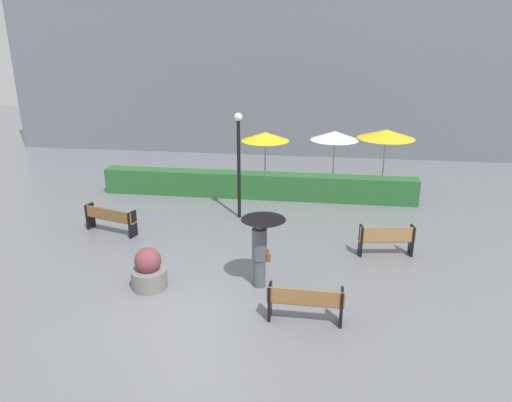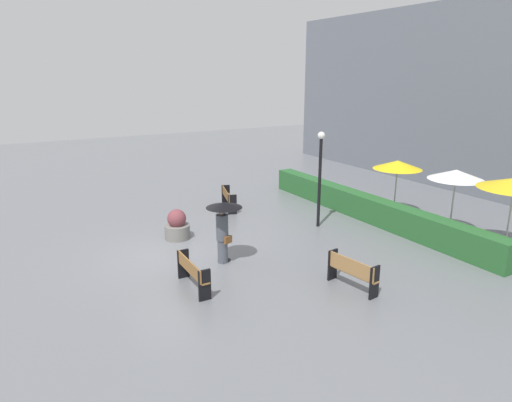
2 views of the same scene
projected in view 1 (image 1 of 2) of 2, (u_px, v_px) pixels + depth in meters
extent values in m
plane|color=slate|center=(194.00, 310.00, 11.48)|extent=(60.00, 60.00, 0.00)
cube|color=olive|center=(305.00, 302.00, 10.88)|extent=(1.72, 0.27, 0.04)
cube|color=olive|center=(305.00, 297.00, 10.68)|extent=(1.72, 0.07, 0.37)
cube|color=black|center=(270.00, 302.00, 10.99)|extent=(0.07, 0.34, 0.87)
cube|color=black|center=(341.00, 307.00, 10.76)|extent=(0.07, 0.34, 0.87)
cube|color=brown|center=(111.00, 219.00, 15.78)|extent=(1.88, 0.81, 0.04)
cube|color=brown|center=(107.00, 214.00, 15.58)|extent=(1.81, 0.59, 0.37)
cube|color=black|center=(90.00, 216.00, 16.13)|extent=(0.17, 0.37, 0.86)
cube|color=black|center=(133.00, 224.00, 15.43)|extent=(0.17, 0.37, 0.86)
cube|color=#9E7242|center=(386.00, 240.00, 14.18)|extent=(1.63, 0.47, 0.04)
cube|color=#9E7242|center=(388.00, 235.00, 13.97)|extent=(1.60, 0.27, 0.44)
cube|color=black|center=(361.00, 241.00, 14.15)|extent=(0.11, 0.35, 0.92)
cube|color=black|center=(411.00, 240.00, 14.16)|extent=(0.11, 0.35, 0.92)
cylinder|color=#4C515B|center=(259.00, 272.00, 12.45)|extent=(0.32, 0.32, 0.76)
cube|color=black|center=(259.00, 283.00, 12.62)|extent=(0.35, 0.39, 0.08)
cylinder|color=#4C515B|center=(259.00, 244.00, 12.19)|extent=(0.38, 0.38, 0.82)
sphere|color=tan|center=(259.00, 225.00, 12.02)|extent=(0.21, 0.21, 0.21)
cube|color=brown|center=(268.00, 256.00, 12.37)|extent=(0.19, 0.30, 0.22)
cylinder|color=black|center=(263.00, 233.00, 12.12)|extent=(0.02, 0.02, 0.90)
cone|color=black|center=(263.00, 216.00, 11.97)|extent=(1.12, 1.12, 0.16)
cylinder|color=slate|center=(149.00, 278.00, 12.41)|extent=(0.90, 0.90, 0.51)
sphere|color=brown|center=(148.00, 261.00, 12.24)|extent=(0.68, 0.68, 0.68)
cylinder|color=black|center=(239.00, 170.00, 16.65)|extent=(0.12, 0.12, 3.43)
sphere|color=white|center=(238.00, 117.00, 16.05)|extent=(0.28, 0.28, 0.28)
cylinder|color=silver|center=(265.00, 162.00, 20.16)|extent=(0.06, 0.06, 2.18)
cone|color=yellow|center=(265.00, 136.00, 19.80)|extent=(1.97, 1.97, 0.35)
cylinder|color=silver|center=(333.00, 164.00, 19.71)|extent=(0.06, 0.06, 2.31)
cone|color=white|center=(335.00, 136.00, 19.33)|extent=(1.94, 1.94, 0.35)
cylinder|color=silver|center=(384.00, 163.00, 19.63)|extent=(0.06, 0.06, 2.38)
cone|color=yellow|center=(386.00, 134.00, 19.23)|extent=(2.27, 2.27, 0.35)
cube|color=#28602D|center=(257.00, 185.00, 19.12)|extent=(12.31, 0.70, 0.99)
cube|color=slate|center=(271.00, 65.00, 24.92)|extent=(28.00, 1.20, 9.20)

